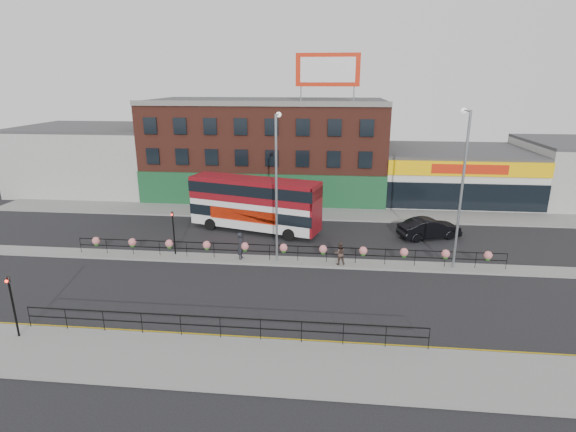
# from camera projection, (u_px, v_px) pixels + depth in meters

# --- Properties ---
(ground) EXTENTS (120.00, 120.00, 0.00)m
(ground) POSITION_uv_depth(u_px,v_px,m) (284.00, 262.00, 31.62)
(ground) COLOR black
(ground) RESTS_ON ground
(south_pavement) EXTENTS (60.00, 4.00, 0.15)m
(south_pavement) POSITION_uv_depth(u_px,v_px,m) (254.00, 364.00, 20.18)
(south_pavement) COLOR gray
(south_pavement) RESTS_ON ground
(north_pavement) EXTENTS (60.00, 4.00, 0.15)m
(north_pavement) POSITION_uv_depth(u_px,v_px,m) (298.00, 213.00, 43.01)
(north_pavement) COLOR gray
(north_pavement) RESTS_ON ground
(median) EXTENTS (60.00, 1.60, 0.15)m
(median) POSITION_uv_depth(u_px,v_px,m) (284.00, 261.00, 31.59)
(median) COLOR gray
(median) RESTS_ON ground
(yellow_line_inner) EXTENTS (60.00, 0.10, 0.01)m
(yellow_line_inner) POSITION_uv_depth(u_px,v_px,m) (262.00, 338.00, 22.39)
(yellow_line_inner) COLOR gold
(yellow_line_inner) RESTS_ON ground
(yellow_line_outer) EXTENTS (60.00, 0.10, 0.01)m
(yellow_line_outer) POSITION_uv_depth(u_px,v_px,m) (261.00, 340.00, 22.21)
(yellow_line_outer) COLOR gold
(yellow_line_outer) RESTS_ON ground
(brick_building) EXTENTS (25.00, 12.21, 10.30)m
(brick_building) POSITION_uv_depth(u_px,v_px,m) (268.00, 148.00, 49.50)
(brick_building) COLOR brown
(brick_building) RESTS_ON ground
(supermarket) EXTENTS (15.00, 12.25, 5.30)m
(supermarket) POSITION_uv_depth(u_px,v_px,m) (452.00, 174.00, 48.22)
(supermarket) COLOR silver
(supermarket) RESTS_ON ground
(warehouse_west) EXTENTS (15.50, 12.00, 7.30)m
(warehouse_west) POSITION_uv_depth(u_px,v_px,m) (95.00, 158.00, 51.95)
(warehouse_west) COLOR #9E9F9A
(warehouse_west) RESTS_ON ground
(billboard) EXTENTS (6.00, 0.29, 4.40)m
(billboard) POSITION_uv_depth(u_px,v_px,m) (328.00, 70.00, 41.79)
(billboard) COLOR red
(billboard) RESTS_ON brick_building
(median_railing) EXTENTS (30.04, 0.56, 1.23)m
(median_railing) POSITION_uv_depth(u_px,v_px,m) (284.00, 248.00, 31.31)
(median_railing) COLOR black
(median_railing) RESTS_ON median
(south_railing) EXTENTS (20.04, 0.05, 1.12)m
(south_railing) POSITION_uv_depth(u_px,v_px,m) (220.00, 323.00, 21.92)
(south_railing) COLOR black
(south_railing) RESTS_ON south_pavement
(double_decker_bus) EXTENTS (11.41, 5.62, 4.50)m
(double_decker_bus) POSITION_uv_depth(u_px,v_px,m) (255.00, 199.00, 37.42)
(double_decker_bus) COLOR silver
(double_decker_bus) RESTS_ON ground
(car) EXTENTS (4.84, 6.08, 1.65)m
(car) POSITION_uv_depth(u_px,v_px,m) (429.00, 228.00, 36.23)
(car) COLOR black
(car) RESTS_ON ground
(pedestrian_a) EXTENTS (0.75, 0.53, 1.93)m
(pedestrian_a) POSITION_uv_depth(u_px,v_px,m) (241.00, 246.00, 31.63)
(pedestrian_a) COLOR black
(pedestrian_a) RESTS_ON median
(pedestrian_b) EXTENTS (1.01, 0.91, 1.59)m
(pedestrian_b) POSITION_uv_depth(u_px,v_px,m) (340.00, 253.00, 30.68)
(pedestrian_b) COLOR #45322B
(pedestrian_b) RESTS_ON median
(lamp_column_west) EXTENTS (0.36, 1.77, 10.11)m
(lamp_column_west) POSITION_uv_depth(u_px,v_px,m) (277.00, 176.00, 30.03)
(lamp_column_west) COLOR gray
(lamp_column_west) RESTS_ON median
(lamp_column_east) EXTENTS (0.37, 1.83, 10.45)m
(lamp_column_east) POSITION_uv_depth(u_px,v_px,m) (462.00, 177.00, 28.85)
(lamp_column_east) COLOR gray
(lamp_column_east) RESTS_ON median
(traffic_light_south) EXTENTS (0.15, 0.28, 3.65)m
(traffic_light_south) POSITION_uv_depth(u_px,v_px,m) (11.00, 294.00, 21.60)
(traffic_light_south) COLOR black
(traffic_light_south) RESTS_ON south_pavement
(traffic_light_median) EXTENTS (0.15, 0.28, 3.65)m
(traffic_light_median) POSITION_uv_depth(u_px,v_px,m) (173.00, 224.00, 32.05)
(traffic_light_median) COLOR black
(traffic_light_median) RESTS_ON median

